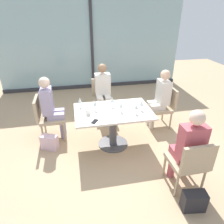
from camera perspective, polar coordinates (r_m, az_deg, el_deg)
ground_plane at (r=4.03m, az=0.28°, el=-8.87°), size 12.00×12.00×0.00m
window_wall_backdrop at (r=6.51m, az=-5.56°, el=17.04°), size 5.53×0.10×2.70m
dining_table_main at (r=3.73m, az=0.30°, el=-2.03°), size 1.36×0.88×0.73m
chair_far_left at (r=4.17m, az=-17.64°, el=-0.89°), size 0.50×0.46×0.87m
chair_near_window at (r=4.86m, az=-2.66°, el=4.61°), size 0.46×0.51×0.87m
chair_front_right at (r=3.07m, az=20.80°, el=-12.81°), size 0.46×0.50×0.87m
chair_far_right at (r=4.53m, az=14.18°, el=1.95°), size 0.50×0.46×0.87m
person_far_left at (r=4.07m, az=-16.53°, el=1.76°), size 0.39×0.34×1.26m
person_near_window at (r=4.68m, az=-2.51°, el=6.39°), size 0.34×0.39×1.26m
person_front_right at (r=3.02m, az=20.41°, el=-8.58°), size 0.34×0.39×1.26m
person_far_right at (r=4.40m, az=13.19°, el=4.22°), size 0.39×0.34×1.26m
wine_glass_0 at (r=3.64m, az=8.17°, el=2.38°), size 0.07×0.07×0.18m
wine_glass_1 at (r=3.76m, az=-8.93°, el=3.22°), size 0.07×0.07×0.18m
wine_glass_2 at (r=3.54m, az=2.54°, el=1.94°), size 0.07×0.07×0.18m
wine_glass_3 at (r=3.51m, az=6.72°, el=1.50°), size 0.07×0.07×0.18m
wine_glass_4 at (r=3.61m, az=-4.69°, el=2.36°), size 0.07×0.07×0.18m
wine_glass_5 at (r=3.73m, az=0.09°, el=3.37°), size 0.07×0.07×0.18m
coffee_cup at (r=3.51m, az=-6.67°, el=-0.06°), size 0.08×0.08×0.09m
cell_phone_on_table at (r=3.31m, az=-4.82°, el=-2.62°), size 0.14×0.16×0.01m
handbag_0 at (r=4.01m, az=-16.93°, el=-8.03°), size 0.34×0.28×0.28m
handbag_1 at (r=4.56m, az=-0.48°, el=-2.02°), size 0.31×0.17×0.28m
handbag_2 at (r=3.09m, az=21.75°, el=-21.94°), size 0.32×0.20×0.28m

